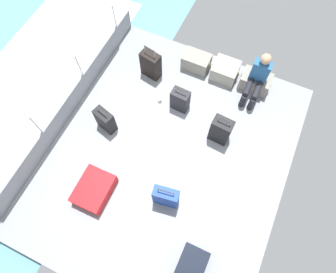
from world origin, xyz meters
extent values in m
cube|color=gray|center=(0.00, 0.00, -0.03)|extent=(4.40, 5.20, 0.06)
cube|color=gray|center=(-2.17, 0.00, 0.23)|extent=(0.06, 5.20, 0.45)
cylinder|color=silver|center=(-2.17, -0.69, 0.50)|extent=(0.04, 0.04, 1.00)
cylinder|color=silver|center=(-2.17, 0.69, 0.50)|extent=(0.04, 0.04, 1.00)
cylinder|color=silver|center=(-2.17, 2.08, 0.50)|extent=(0.04, 0.04, 1.00)
cylinder|color=silver|center=(-2.17, 0.00, 1.00)|extent=(0.04, 4.16, 0.04)
cube|color=white|center=(-3.60, 0.00, -0.34)|extent=(2.40, 7.28, 0.01)
cube|color=gray|center=(-0.30, 2.13, 0.17)|extent=(0.57, 0.38, 0.35)
torus|color=tan|center=(-0.59, 2.13, 0.24)|extent=(0.02, 0.12, 0.12)
torus|color=tan|center=(-0.01, 2.13, 0.24)|extent=(0.02, 0.12, 0.12)
cube|color=gray|center=(0.34, 2.17, 0.17)|extent=(0.53, 0.49, 0.35)
torus|color=tan|center=(0.07, 2.17, 0.24)|extent=(0.02, 0.12, 0.12)
torus|color=tan|center=(0.62, 2.17, 0.24)|extent=(0.02, 0.12, 0.12)
cube|color=gray|center=(1.01, 2.18, 0.17)|extent=(0.60, 0.41, 0.34)
torus|color=tan|center=(0.70, 2.18, 0.24)|extent=(0.02, 0.12, 0.12)
torus|color=tan|center=(1.32, 2.18, 0.24)|extent=(0.02, 0.12, 0.12)
cube|color=#26598C|center=(1.01, 2.13, 0.58)|extent=(0.34, 0.20, 0.48)
sphere|color=tan|center=(1.01, 2.13, 0.94)|extent=(0.20, 0.20, 0.20)
cylinder|color=black|center=(1.10, 1.83, 0.38)|extent=(0.12, 0.40, 0.12)
cylinder|color=black|center=(1.10, 1.63, 0.17)|extent=(0.11, 0.11, 0.34)
cylinder|color=black|center=(0.92, 1.83, 0.38)|extent=(0.12, 0.40, 0.12)
cylinder|color=black|center=(0.92, 1.63, 0.17)|extent=(0.11, 0.11, 0.34)
cube|color=navy|center=(0.34, -0.80, 0.29)|extent=(0.46, 0.25, 0.58)
cylinder|color=#A5A8AD|center=(0.22, -0.82, 0.63)|extent=(0.02, 0.02, 0.09)
cylinder|color=#A5A8AD|center=(0.47, -0.78, 0.63)|extent=(0.02, 0.02, 0.09)
cylinder|color=#2D2D2D|center=(0.34, -0.80, 0.68)|extent=(0.28, 0.06, 0.02)
cube|color=silver|center=(0.33, -0.70, 0.37)|extent=(0.05, 0.01, 0.08)
cube|color=black|center=(1.16, -1.64, 0.12)|extent=(0.42, 0.67, 0.25)
cube|color=green|center=(1.16, -1.30, 0.19)|extent=(0.05, 0.01, 0.08)
cube|color=black|center=(-1.33, 0.05, 0.27)|extent=(0.42, 0.29, 0.53)
cylinder|color=#A5A8AD|center=(-1.44, 0.08, 0.58)|extent=(0.02, 0.02, 0.09)
cylinder|color=#A5A8AD|center=(-1.22, 0.02, 0.58)|extent=(0.02, 0.02, 0.09)
cylinder|color=#2D2D2D|center=(-1.33, 0.05, 0.62)|extent=(0.24, 0.09, 0.02)
cube|color=white|center=(-1.30, 0.15, 0.30)|extent=(0.05, 0.02, 0.08)
cube|color=black|center=(0.75, 0.75, 0.32)|extent=(0.39, 0.27, 0.64)
cylinder|color=#A5A8AD|center=(0.64, 0.76, 0.70)|extent=(0.02, 0.02, 0.13)
cylinder|color=#A5A8AD|center=(0.86, 0.74, 0.70)|extent=(0.02, 0.02, 0.13)
cylinder|color=#2D2D2D|center=(0.75, 0.75, 0.77)|extent=(0.25, 0.04, 0.02)
cube|color=silver|center=(0.76, 0.87, 0.50)|extent=(0.05, 0.01, 0.08)
cube|color=black|center=(-0.21, 1.07, 0.26)|extent=(0.36, 0.24, 0.51)
cylinder|color=#A5A8AD|center=(-0.32, 1.08, 0.57)|extent=(0.02, 0.02, 0.12)
cylinder|color=#A5A8AD|center=(-0.11, 1.06, 0.57)|extent=(0.02, 0.02, 0.12)
cylinder|color=#2D2D2D|center=(-0.21, 1.07, 0.63)|extent=(0.23, 0.03, 0.02)
cube|color=green|center=(-0.21, 1.19, 0.41)|extent=(0.05, 0.01, 0.08)
cube|color=red|center=(-0.88, -1.18, 0.13)|extent=(0.56, 0.72, 0.27)
cube|color=white|center=(-0.88, -0.82, 0.21)|extent=(0.05, 0.01, 0.08)
cube|color=black|center=(-1.10, 1.56, 0.31)|extent=(0.44, 0.29, 0.62)
cylinder|color=#A5A8AD|center=(-1.21, 1.58, 0.71)|extent=(0.02, 0.02, 0.18)
cylinder|color=#A5A8AD|center=(-0.98, 1.54, 0.71)|extent=(0.02, 0.02, 0.18)
cylinder|color=#2D2D2D|center=(-1.10, 1.56, 0.80)|extent=(0.26, 0.07, 0.02)
cube|color=green|center=(-1.07, 1.68, 0.38)|extent=(0.05, 0.01, 0.08)
cylinder|color=white|center=(-0.64, 1.01, 0.05)|extent=(0.08, 0.08, 0.10)
camera|label=1|loc=(0.83, -1.76, 5.21)|focal=31.12mm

